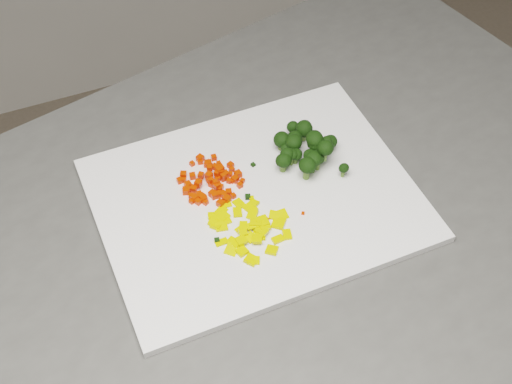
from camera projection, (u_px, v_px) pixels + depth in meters
name	position (u px, v px, depth m)	size (l,w,h in m)	color
counter_block	(276.00, 369.00, 1.30)	(1.05, 0.74, 0.90)	#4E4E4B
cutting_board	(256.00, 199.00, 0.97)	(0.42, 0.33, 0.01)	white
carrot_pile	(210.00, 174.00, 0.97)	(0.09, 0.09, 0.03)	#F12202
pepper_pile	(247.00, 226.00, 0.92)	(0.11, 0.11, 0.01)	yellow
broccoli_pile	(312.00, 147.00, 0.99)	(0.11, 0.11, 0.05)	black
carrot_cube_0	(200.00, 158.00, 1.00)	(0.01, 0.01, 0.01)	#F12202
carrot_cube_1	(221.00, 174.00, 0.99)	(0.01, 0.01, 0.01)	#F12202
carrot_cube_2	(220.00, 172.00, 0.98)	(0.01, 0.01, 0.01)	#F12202
carrot_cube_3	(201.00, 175.00, 0.98)	(0.01, 0.01, 0.01)	#F12202
carrot_cube_4	(217.00, 187.00, 0.97)	(0.01, 0.01, 0.01)	#F12202
carrot_cube_5	(216.00, 186.00, 0.96)	(0.01, 0.01, 0.01)	#F12202
carrot_cube_6	(232.00, 181.00, 0.98)	(0.01, 0.01, 0.01)	#F12202
carrot_cube_7	(209.00, 168.00, 0.98)	(0.01, 0.01, 0.01)	#F12202
carrot_cube_8	(214.00, 195.00, 0.96)	(0.01, 0.01, 0.01)	#F12202
carrot_cube_9	(229.00, 181.00, 0.98)	(0.01, 0.01, 0.01)	#F12202
carrot_cube_10	(240.00, 185.00, 0.97)	(0.01, 0.01, 0.01)	#F12202
carrot_cube_11	(229.00, 192.00, 0.96)	(0.01, 0.01, 0.01)	#F12202
carrot_cube_12	(187.00, 190.00, 0.97)	(0.01, 0.01, 0.01)	#F12202
carrot_cube_13	(227.00, 199.00, 0.96)	(0.01, 0.01, 0.01)	#F12202
carrot_cube_14	(198.00, 183.00, 0.97)	(0.01, 0.01, 0.01)	#F12202
carrot_cube_15	(238.00, 174.00, 0.98)	(0.01, 0.01, 0.01)	#F12202
carrot_cube_16	(209.00, 175.00, 0.97)	(0.01, 0.01, 0.01)	#F12202
carrot_cube_17	(214.00, 158.00, 1.01)	(0.01, 0.01, 0.01)	#F12202
carrot_cube_18	(219.00, 189.00, 0.97)	(0.01, 0.01, 0.01)	#F12202
carrot_cube_19	(218.00, 194.00, 0.96)	(0.01, 0.01, 0.01)	#F12202
carrot_cube_20	(220.00, 203.00, 0.95)	(0.01, 0.01, 0.01)	#F12202
carrot_cube_21	(202.00, 197.00, 0.96)	(0.01, 0.01, 0.01)	#F12202
carrot_cube_22	(215.00, 182.00, 0.96)	(0.01, 0.01, 0.01)	#F12202
carrot_cube_23	(208.00, 164.00, 1.00)	(0.01, 0.01, 0.01)	#F12202
carrot_cube_24	(198.00, 202.00, 0.95)	(0.01, 0.01, 0.01)	#F12202
carrot_cube_25	(180.00, 180.00, 0.98)	(0.01, 0.01, 0.01)	#F12202
carrot_cube_26	(220.00, 175.00, 0.98)	(0.01, 0.01, 0.01)	#F12202
carrot_cube_27	(193.00, 176.00, 0.98)	(0.01, 0.01, 0.01)	#F12202
carrot_cube_28	(242.00, 181.00, 0.98)	(0.01, 0.01, 0.01)	#F12202
carrot_cube_29	(183.00, 175.00, 0.98)	(0.01, 0.01, 0.01)	#F12202
carrot_cube_30	(209.00, 180.00, 0.97)	(0.01, 0.01, 0.01)	#F12202
carrot_cube_31	(207.00, 164.00, 1.00)	(0.01, 0.01, 0.01)	#F12202
carrot_cube_32	(194.00, 189.00, 0.97)	(0.01, 0.01, 0.01)	#F12202
carrot_cube_33	(223.00, 194.00, 0.96)	(0.01, 0.01, 0.01)	#F12202
carrot_cube_34	(188.00, 186.00, 0.97)	(0.01, 0.01, 0.01)	#F12202
carrot_cube_35	(212.00, 184.00, 0.97)	(0.01, 0.01, 0.01)	#F12202
carrot_cube_36	(194.00, 198.00, 0.96)	(0.01, 0.01, 0.01)	#F12202
carrot_cube_37	(230.00, 165.00, 1.00)	(0.01, 0.01, 0.01)	#F12202
carrot_cube_38	(216.00, 173.00, 0.98)	(0.01, 0.01, 0.01)	#F12202
carrot_cube_39	(213.00, 194.00, 0.96)	(0.01, 0.01, 0.01)	#F12202
carrot_cube_40	(233.00, 196.00, 0.96)	(0.01, 0.01, 0.01)	#F12202
carrot_cube_41	(219.00, 185.00, 0.97)	(0.01, 0.01, 0.01)	#F12202
carrot_cube_42	(218.00, 179.00, 0.98)	(0.01, 0.01, 0.01)	#F12202
carrot_cube_43	(213.00, 183.00, 0.97)	(0.01, 0.01, 0.01)	#F12202
carrot_cube_44	(206.00, 202.00, 0.95)	(0.01, 0.01, 0.01)	#F12202
carrot_cube_45	(204.00, 199.00, 0.96)	(0.01, 0.01, 0.01)	#F12202
carrot_cube_46	(199.00, 195.00, 0.96)	(0.01, 0.01, 0.01)	#F12202
carrot_cube_47	(184.00, 180.00, 0.98)	(0.01, 0.01, 0.01)	#F12202
carrot_cube_48	(214.00, 185.00, 0.97)	(0.01, 0.01, 0.01)	#F12202
carrot_cube_49	(208.00, 162.00, 1.00)	(0.01, 0.01, 0.01)	#F12202
carrot_cube_50	(188.00, 185.00, 0.97)	(0.01, 0.01, 0.01)	#F12202
carrot_cube_51	(219.00, 170.00, 0.98)	(0.01, 0.01, 0.01)	#F12202
carrot_cube_52	(232.00, 169.00, 0.99)	(0.01, 0.01, 0.01)	#F12202
carrot_cube_53	(219.00, 163.00, 1.00)	(0.01, 0.01, 0.01)	#F12202
carrot_cube_54	(223.00, 176.00, 0.97)	(0.01, 0.01, 0.01)	#F12202
carrot_cube_55	(227.00, 201.00, 0.95)	(0.01, 0.01, 0.01)	#F12202
carrot_cube_56	(235.00, 179.00, 0.98)	(0.01, 0.01, 0.01)	#F12202
carrot_cube_57	(220.00, 187.00, 0.97)	(0.01, 0.01, 0.01)	#F12202
carrot_cube_58	(186.00, 191.00, 0.96)	(0.01, 0.01, 0.01)	#F12202
carrot_cube_59	(215.00, 167.00, 0.99)	(0.01, 0.01, 0.01)	#F12202
carrot_cube_60	(192.00, 164.00, 1.00)	(0.01, 0.01, 0.01)	#F12202
carrot_cube_61	(200.00, 161.00, 1.00)	(0.01, 0.01, 0.01)	#F12202
carrot_cube_62	(225.00, 174.00, 0.98)	(0.01, 0.01, 0.01)	#F12202
carrot_cube_63	(192.00, 201.00, 0.95)	(0.01, 0.01, 0.01)	#F12202
carrot_cube_64	(210.00, 165.00, 1.00)	(0.01, 0.01, 0.01)	#F12202
carrot_cube_65	(230.00, 174.00, 0.99)	(0.01, 0.01, 0.01)	#F12202
carrot_cube_66	(196.00, 200.00, 0.96)	(0.01, 0.01, 0.01)	#F12202
carrot_cube_67	(191.00, 196.00, 0.96)	(0.01, 0.01, 0.01)	#F12202
carrot_cube_68	(234.00, 179.00, 0.98)	(0.01, 0.01, 0.01)	#F12202
carrot_cube_69	(209.00, 179.00, 0.98)	(0.01, 0.01, 0.01)	#F12202
carrot_cube_70	(220.00, 168.00, 0.99)	(0.01, 0.01, 0.01)	#F12202
carrot_cube_71	(223.00, 178.00, 0.98)	(0.01, 0.01, 0.01)	#F12202
carrot_cube_72	(211.00, 180.00, 0.97)	(0.01, 0.01, 0.01)	#F12202
pepper_chunk_0	(241.00, 240.00, 0.91)	(0.01, 0.01, 0.00)	yellow
pepper_chunk_1	(256.00, 222.00, 0.93)	(0.02, 0.02, 0.00)	yellow
pepper_chunk_2	(237.00, 212.00, 0.94)	(0.01, 0.02, 0.00)	yellow
pepper_chunk_3	(217.00, 225.00, 0.93)	(0.01, 0.01, 0.00)	yellow
pepper_chunk_4	(279.00, 223.00, 0.93)	(0.02, 0.02, 0.00)	yellow
pepper_chunk_5	(278.00, 239.00, 0.91)	(0.02, 0.01, 0.00)	yellow
pepper_chunk_6	(239.00, 204.00, 0.95)	(0.02, 0.01, 0.00)	yellow
pepper_chunk_7	(282.00, 215.00, 0.94)	(0.01, 0.02, 0.00)	yellow
pepper_chunk_8	(254.00, 203.00, 0.95)	(0.01, 0.01, 0.00)	yellow
pepper_chunk_9	(221.00, 227.00, 0.93)	(0.02, 0.01, 0.00)	yellow
pepper_chunk_10	(261.00, 231.00, 0.92)	(0.01, 0.02, 0.00)	yellow
pepper_chunk_11	(260.00, 234.00, 0.92)	(0.01, 0.01, 0.00)	yellow
pepper_chunk_12	(250.00, 238.00, 0.92)	(0.01, 0.01, 0.00)	yellow
pepper_chunk_13	(250.00, 208.00, 0.95)	(0.02, 0.01, 0.00)	yellow
pepper_chunk_14	(226.00, 221.00, 0.93)	(0.01, 0.01, 0.00)	yellow
pepper_chunk_15	(243.00, 232.00, 0.92)	(0.01, 0.01, 0.00)	yellow
pepper_chunk_16	(234.00, 242.00, 0.91)	(0.02, 0.01, 0.00)	yellow
pepper_chunk_17	(259.00, 236.00, 0.92)	(0.02, 0.01, 0.00)	yellow
pepper_chunk_18	(221.00, 212.00, 0.94)	(0.02, 0.01, 0.00)	yellow
pepper_chunk_19	(253.00, 260.00, 0.89)	(0.02, 0.01, 0.00)	yellow
pepper_chunk_20	(213.00, 216.00, 0.94)	(0.01, 0.01, 0.00)	yellow
pepper_chunk_21	(251.00, 260.00, 0.89)	(0.01, 0.02, 0.00)	yellow
pepper_chunk_22	(214.00, 221.00, 0.93)	(0.01, 0.02, 0.00)	yellow
pepper_chunk_23	(243.00, 227.00, 0.92)	(0.02, 0.01, 0.00)	yellow
pepper_chunk_24	(225.00, 204.00, 0.95)	(0.02, 0.01, 0.00)	yellow
pepper_chunk_25	(263.00, 221.00, 0.93)	(0.02, 0.01, 0.00)	yellow
pepper_chunk_26	(252.00, 215.00, 0.94)	(0.02, 0.01, 0.00)	yellow
pepper_chunk_27	(242.00, 251.00, 0.90)	(0.01, 0.01, 0.00)	yellow
pepper_chunk_28	(263.00, 225.00, 0.93)	(0.02, 0.01, 0.00)	yellow
pepper_chunk_29	(282.00, 215.00, 0.94)	(0.01, 0.01, 0.00)	yellow
pepper_chunk_30	(287.00, 235.00, 0.92)	(0.02, 0.01, 0.00)	yellow
pepper_chunk_31	(216.00, 220.00, 0.93)	(0.02, 0.02, 0.00)	yellow
pepper_chunk_32	(257.00, 239.00, 0.91)	(0.01, 0.01, 0.00)	yellow
pepper_chunk_33	(221.00, 242.00, 0.91)	(0.02, 0.01, 0.00)	yellow
pepper_chunk_34	(272.00, 250.00, 0.90)	(0.01, 0.01, 0.00)	yellow
pepper_chunk_35	(231.00, 250.00, 0.90)	(0.02, 0.02, 0.00)	yellow
pepper_chunk_36	(276.00, 216.00, 0.94)	(0.02, 0.01, 0.00)	yellow
pepper_chunk_37	(253.00, 226.00, 0.92)	(0.02, 0.01, 0.00)	yellow
pepper_chunk_38	(222.00, 216.00, 0.94)	(0.02, 0.02, 0.00)	yellow
pepper_chunk_39	(241.00, 230.00, 0.93)	(0.01, 0.01, 0.00)	yellow
broccoli_floret_0	(318.00, 153.00, 0.99)	(0.03, 0.03, 0.04)	black
broccoli_floret_1	(313.00, 163.00, 0.98)	(0.03, 0.03, 0.04)	black
broccoli_floret_2	(314.00, 146.00, 0.99)	(0.03, 0.03, 0.03)	black
broccoli_floret_3	(293.00, 145.00, 1.00)	(0.03, 0.03, 0.03)	black
broccoli_floret_4	(325.00, 151.00, 0.98)	(0.03, 0.03, 0.03)	black
broccoli_floret_5	(329.00, 144.00, 1.01)	(0.03, 0.03, 0.03)	black
broccoli_floret_6	(291.00, 157.00, 0.99)	(0.02, 0.02, 0.03)	black
broccoli_floret_7	(286.00, 158.00, 0.99)	(0.03, 0.03, 0.03)	black
broccoli_floret_8	(294.00, 140.00, 1.01)	(0.03, 0.03, 0.03)	black
broccoli_floret_9	(281.00, 141.00, 1.01)	(0.03, 0.03, 0.03)	black
broccoli_floret_10	(326.00, 144.00, 0.99)	(0.02, 0.02, 0.02)	black
broccoli_floret_11	(307.00, 169.00, 0.97)	(0.03, 0.03, 0.04)	black
broccoli_floret_12	(314.00, 162.00, 0.99)	(0.02, 0.02, 0.02)	black
broccoli_floret_13	(286.00, 150.00, 1.01)	(0.02, 0.02, 0.02)	black
broccoli_floret_14	(320.00, 151.00, 1.00)	(0.02, 0.02, 0.02)	black
broccoli_floret_15	(314.00, 142.00, 0.99)	(0.03, 0.03, 0.03)	black
broccoli_floret_16	(343.00, 171.00, 0.98)	(0.02, 0.02, 0.02)	black
broccoli_floret_17	(281.00, 142.00, 1.01)	(0.03, 0.03, 0.03)	black
broccoli_floret_18	(303.00, 132.00, 1.02)	(0.03, 0.03, 0.03)	black
broccoli_floret_19	(309.00, 159.00, 0.99)	(0.03, 0.03, 0.03)	black
broccoli_floret_20	(283.00, 163.00, 0.98)	(0.03, 0.03, 0.03)	black
broccoli_floret_21	(295.00, 157.00, 1.00)	(0.02, 0.02, 0.02)	black
broccoli_floret_22	(292.00, 129.00, 1.03)	(0.02, 0.02, 0.02)	black
broccoli_floret_23	(318.00, 162.00, 0.99)	(0.02, 0.02, 0.03)	black
stray_bit_0	(248.00, 197.00, 0.96)	(0.01, 0.01, 0.01)	black
stray_bit_1	(253.00, 165.00, 1.00)	(0.01, 0.01, 0.00)	black
stray_bit_2	(267.00, 227.00, 0.93)	(0.00, 0.00, 0.00)	black
stray_bit_3	(252.00, 198.00, 0.96)	(0.01, 0.01, 0.00)	yellow
stray_bit_4	(217.00, 240.00, 0.91)	(0.01, 0.01, 0.00)	black
stray_bit_5	(266.00, 220.00, 0.94)	(0.01, 0.01, 0.00)	#F12202
stray_bit_6	(303.00, 213.00, 0.94)	(0.00, 0.00, 0.00)	#F12202
stray_bit_7	(187.00, 186.00, 0.97)	(0.00, 0.00, 0.00)	#F12202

